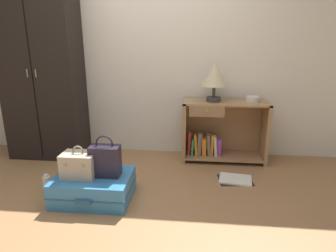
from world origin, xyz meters
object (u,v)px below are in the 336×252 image
at_px(bowl, 253,99).
at_px(bottle, 47,184).
at_px(table_lamp, 215,76).
at_px(handbag, 105,160).
at_px(suitcase_large, 94,187).
at_px(open_book_on_floor, 235,179).
at_px(bookshelf, 221,131).
at_px(train_case, 79,165).
at_px(wardrobe, 42,71).

distance_m(bowl, bottle, 2.38).
relative_size(table_lamp, handbag, 1.18).
height_order(table_lamp, suitcase_large, table_lamp).
distance_m(handbag, open_book_on_floor, 1.37).
xyz_separation_m(bookshelf, train_case, (-1.32, -1.08, -0.01)).
height_order(bottle, open_book_on_floor, bottle).
relative_size(wardrobe, handbag, 5.54).
bearing_deg(open_book_on_floor, suitcase_large, -159.84).
bearing_deg(bottle, bookshelf, 30.20).
xyz_separation_m(bowl, train_case, (-1.67, -1.10, -0.41)).
bearing_deg(bowl, bookshelf, -177.74).
bearing_deg(table_lamp, bottle, -148.83).
bearing_deg(suitcase_large, table_lamp, 42.87).
xyz_separation_m(bottle, open_book_on_floor, (1.83, 0.43, -0.08)).
distance_m(bookshelf, bottle, 1.99).
xyz_separation_m(table_lamp, handbag, (-0.99, -1.02, -0.64)).
xyz_separation_m(suitcase_large, train_case, (-0.11, -0.03, 0.23)).
distance_m(wardrobe, bowl, 2.50).
bearing_deg(suitcase_large, handbag, 6.02).
distance_m(bookshelf, open_book_on_floor, 0.67).
bearing_deg(handbag, open_book_on_floor, 21.44).
height_order(suitcase_large, open_book_on_floor, suitcase_large).
bearing_deg(bowl, suitcase_large, -145.62).
bearing_deg(suitcase_large, bottle, 172.53).
height_order(wardrobe, train_case, wardrobe).
bearing_deg(open_book_on_floor, bookshelf, 103.00).
xyz_separation_m(suitcase_large, bottle, (-0.49, 0.06, -0.03)).
height_order(suitcase_large, handbag, handbag).
bearing_deg(bottle, train_case, -13.67).
bearing_deg(bowl, wardrobe, -178.60).
relative_size(wardrobe, train_case, 7.17).
bearing_deg(bowl, table_lamp, -175.33).
distance_m(suitcase_large, handbag, 0.29).
bearing_deg(handbag, train_case, -169.85).
xyz_separation_m(suitcase_large, open_book_on_floor, (1.34, 0.49, -0.11)).
relative_size(bowl, open_book_on_floor, 0.40).
relative_size(table_lamp, train_case, 1.52).
bearing_deg(bowl, handbag, -143.79).
relative_size(wardrobe, suitcase_large, 3.06).
distance_m(wardrobe, bookshelf, 2.25).
height_order(bowl, train_case, bowl).
height_order(wardrobe, bottle, wardrobe).
height_order(train_case, handbag, handbag).
bearing_deg(bowl, open_book_on_floor, -110.77).
relative_size(bookshelf, train_case, 3.35).
bearing_deg(bottle, bowl, 26.10).
relative_size(suitcase_large, handbag, 1.81).
distance_m(bowl, train_case, 2.04).
height_order(bookshelf, bowl, bowl).
bearing_deg(bookshelf, bottle, -149.80).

